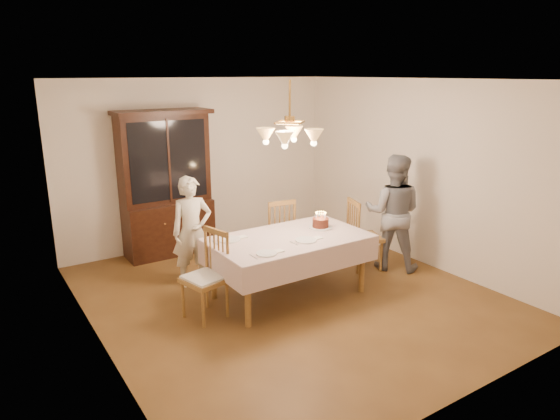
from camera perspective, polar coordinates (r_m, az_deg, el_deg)
ground at (r=6.31m, az=1.01°, el=-9.64°), size 5.00×5.00×0.00m
room_shell at (r=5.81m, az=1.08°, el=4.61°), size 5.00×5.00×5.00m
dining_table at (r=6.05m, az=1.04°, el=-3.78°), size 1.90×1.10×0.76m
china_hutch at (r=7.60m, az=-12.89°, el=2.65°), size 1.38×0.54×2.16m
chair_far_side at (r=7.04m, az=-0.39°, el=-3.02°), size 0.49×0.47×1.00m
chair_left_end at (r=5.66m, az=-8.57°, el=-7.86°), size 0.51×0.53×1.00m
chair_right_end at (r=7.06m, az=9.60°, el=-3.19°), size 0.54×0.55×1.00m
elderly_woman at (r=6.47m, az=-10.03°, el=-2.44°), size 0.57×0.42×1.43m
adult_in_grey at (r=7.05m, az=12.78°, el=-0.28°), size 0.98×1.00×1.62m
birthday_cake at (r=6.37m, az=4.65°, el=-1.54°), size 0.30×0.30×0.21m
place_setting_near_left at (r=5.48m, az=-1.43°, el=-4.96°), size 0.38×0.23×0.02m
place_setting_near_right at (r=5.90m, az=3.09°, el=-3.44°), size 0.40×0.26×0.02m
place_setting_far_left at (r=5.95m, az=-5.76°, el=-3.34°), size 0.42×0.27×0.02m
chandelier at (r=5.75m, az=1.10°, el=8.48°), size 0.62×0.62×0.73m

